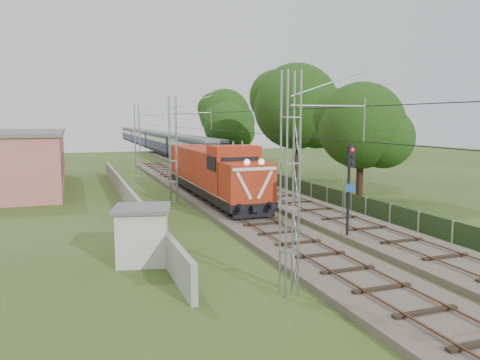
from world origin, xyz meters
name	(u,v)px	position (x,y,z in m)	size (l,w,h in m)	color
ground	(274,236)	(0.00, 0.00, 0.00)	(140.00, 140.00, 0.00)	#34481B
track_main	(232,209)	(0.00, 7.00, 0.18)	(4.20, 70.00, 0.45)	#6B6054
track_side	(238,182)	(5.00, 20.00, 0.18)	(4.20, 80.00, 0.45)	#6B6054
catenary	(174,149)	(-2.95, 12.00, 4.05)	(3.31, 70.00, 8.00)	gray
boundary_wall	(127,195)	(-6.50, 12.00, 0.75)	(0.25, 40.00, 1.50)	#9E9E99
station_building	(16,160)	(-15.00, 24.00, 2.63)	(8.40, 20.40, 5.22)	#B36660
fence	(366,206)	(8.00, 3.00, 0.60)	(0.12, 32.00, 1.20)	black
locomotive	(213,172)	(0.00, 11.55, 2.29)	(3.08, 17.61, 4.47)	black
coach_rake	(153,139)	(5.00, 70.01, 2.42)	(2.89, 86.30, 3.34)	black
signal_post	(350,175)	(3.18, -2.30, 3.47)	(0.56, 0.43, 5.05)	black
relay_hut	(143,234)	(-7.40, -2.31, 1.27)	(2.93, 2.93, 2.52)	beige
tree_a	(362,127)	(11.24, 8.47, 5.74)	(7.10, 6.76, 9.20)	#341E15
tree_b	(297,107)	(11.97, 21.16, 7.50)	(9.28, 8.83, 12.02)	#341E15
tree_c	(228,126)	(9.62, 36.88, 5.33)	(6.59, 6.28, 8.55)	#341E15
tree_d	(226,115)	(13.40, 49.40, 6.92)	(8.56, 8.15, 11.10)	#341E15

